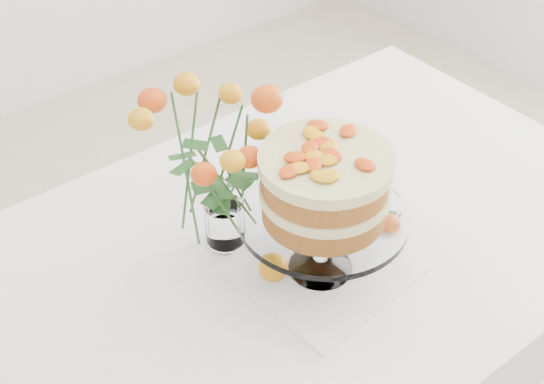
{
  "coord_description": "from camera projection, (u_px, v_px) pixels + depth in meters",
  "views": [
    {
      "loc": [
        -0.77,
        -0.85,
        1.8
      ],
      "look_at": [
        -0.1,
        -0.01,
        0.92
      ],
      "focal_mm": 50.0,
      "sensor_mm": 36.0,
      "label": 1
    }
  ],
  "objects": [
    {
      "name": "loose_rose_far",
      "position": [
        391.0,
        226.0,
        1.54
      ],
      "size": [
        0.07,
        0.04,
        0.04
      ],
      "rotation": [
        0.0,
        0.0,
        0.36
      ],
      "color": "red",
      "rests_on": "table"
    },
    {
      "name": "table",
      "position": [
        306.0,
        262.0,
        1.6
      ],
      "size": [
        1.43,
        0.93,
        0.76
      ],
      "color": "tan",
      "rests_on": "ground"
    },
    {
      "name": "rose_vase",
      "position": [
        221.0,
        150.0,
        1.38
      ],
      "size": [
        0.29,
        0.29,
        0.4
      ],
      "rotation": [
        0.0,
        0.0,
        0.13
      ],
      "color": "white",
      "rests_on": "table"
    },
    {
      "name": "napkin",
      "position": [
        320.0,
        270.0,
        1.46
      ],
      "size": [
        0.32,
        0.32,
        0.01
      ],
      "primitive_type": "cube",
      "rotation": [
        0.0,
        0.0,
        0.09
      ],
      "color": "white",
      "rests_on": "table"
    },
    {
      "name": "stray_petal_b",
      "position": [
        347.0,
        276.0,
        1.45
      ],
      "size": [
        0.03,
        0.02,
        0.0
      ],
      "primitive_type": "ellipsoid",
      "color": "orange",
      "rests_on": "table"
    },
    {
      "name": "loose_rose_near",
      "position": [
        273.0,
        268.0,
        1.44
      ],
      "size": [
        0.1,
        0.06,
        0.05
      ],
      "rotation": [
        0.0,
        0.0,
        0.19
      ],
      "color": "orange",
      "rests_on": "table"
    },
    {
      "name": "stray_petal_a",
      "position": [
        294.0,
        287.0,
        1.43
      ],
      "size": [
        0.03,
        0.02,
        0.0
      ],
      "primitive_type": "ellipsoid",
      "color": "orange",
      "rests_on": "table"
    },
    {
      "name": "cake_stand",
      "position": [
        324.0,
        193.0,
        1.34
      ],
      "size": [
        0.31,
        0.31,
        0.28
      ],
      "rotation": [
        0.0,
        0.0,
        -0.02
      ],
      "color": "white",
      "rests_on": "napkin"
    }
  ]
}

